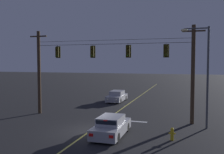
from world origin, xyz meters
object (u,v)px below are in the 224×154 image
traffic_light_centre (128,51)px  car_waiting_near_lane (111,126)px  street_lamp_corner (203,67)px  traffic_light_right_inner (166,51)px  fire_hydrant (172,134)px  car_oncoming_lead (117,97)px  traffic_light_left_inner (92,52)px  traffic_light_leftmost (57,52)px

traffic_light_centre → car_waiting_near_lane: size_ratio=0.28×
car_waiting_near_lane → street_lamp_corner: street_lamp_corner is taller
traffic_light_right_inner → fire_hydrant: 7.51m
traffic_light_centre → car_waiting_near_lane: bearing=-89.5°
car_waiting_near_lane → car_oncoming_lead: (-3.70, 14.44, -0.00)m
street_lamp_corner → fire_hydrant: size_ratio=9.24×
car_oncoming_lead → traffic_light_left_inner: bearing=-88.1°
fire_hydrant → traffic_light_leftmost: bearing=156.0°
traffic_light_left_inner → fire_hydrant: 10.56m
traffic_light_leftmost → traffic_light_left_inner: 3.58m
traffic_light_left_inner → street_lamp_corner: (9.51, -1.19, -1.35)m
traffic_light_centre → traffic_light_right_inner: size_ratio=1.00×
car_waiting_near_lane → fire_hydrant: (4.08, 0.20, -0.21)m
traffic_light_left_inner → traffic_light_leftmost: bearing=180.0°
traffic_light_right_inner → fire_hydrant: traffic_light_right_inner is taller
traffic_light_left_inner → traffic_light_centre: bearing=0.0°
traffic_light_leftmost → traffic_light_left_inner: bearing=0.0°
traffic_light_left_inner → car_oncoming_lead: size_ratio=0.28×
traffic_light_left_inner → traffic_light_right_inner: size_ratio=1.00×
traffic_light_centre → street_lamp_corner: street_lamp_corner is taller
traffic_light_left_inner → street_lamp_corner: 9.68m
traffic_light_left_inner → traffic_light_centre: size_ratio=1.00×
traffic_light_centre → traffic_light_right_inner: 3.27m
traffic_light_left_inner → fire_hydrant: traffic_light_left_inner is taller
traffic_light_left_inner → car_oncoming_lead: traffic_light_left_inner is taller
traffic_light_left_inner → traffic_light_centre: 3.35m
street_lamp_corner → fire_hydrant: street_lamp_corner is taller
car_oncoming_lead → street_lamp_corner: street_lamp_corner is taller
traffic_light_centre → car_oncoming_lead: size_ratio=0.28×
traffic_light_centre → street_lamp_corner: (6.16, -1.19, -1.35)m
traffic_light_centre → car_oncoming_lead: (-3.65, 9.30, -5.38)m
car_waiting_near_lane → street_lamp_corner: size_ratio=0.56×
traffic_light_left_inner → street_lamp_corner: street_lamp_corner is taller
street_lamp_corner → car_oncoming_lead: bearing=133.1°
traffic_light_leftmost → traffic_light_right_inner: bearing=0.0°
car_oncoming_lead → fire_hydrant: size_ratio=5.26×
car_waiting_near_lane → fire_hydrant: size_ratio=5.15×
traffic_light_left_inner → car_oncoming_lead: (-0.31, 9.30, -5.38)m
traffic_light_right_inner → car_waiting_near_lane: size_ratio=0.28×
traffic_light_leftmost → street_lamp_corner: street_lamp_corner is taller
traffic_light_left_inner → street_lamp_corner: bearing=-7.1°
traffic_light_centre → traffic_light_right_inner: (3.27, 0.00, 0.00)m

